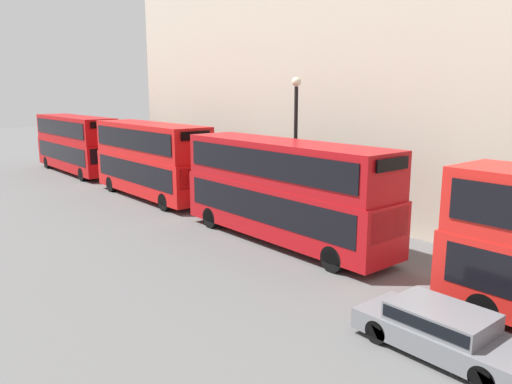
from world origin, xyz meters
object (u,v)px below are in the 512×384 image
(bus_second_in_queue, at_px, (283,187))
(car_hatchback, at_px, (443,329))
(bus_third_in_queue, at_px, (151,157))
(bus_trailing, at_px, (76,142))

(bus_second_in_queue, distance_m, car_hatchback, 10.32)
(bus_third_in_queue, xyz_separation_m, car_hatchback, (-3.40, -21.50, -1.87))
(bus_trailing, bearing_deg, bus_third_in_queue, -90.00)
(bus_third_in_queue, bearing_deg, car_hatchback, -98.99)
(bus_second_in_queue, bearing_deg, car_hatchback, -109.54)
(bus_third_in_queue, height_order, car_hatchback, bus_third_in_queue)
(bus_second_in_queue, distance_m, bus_third_in_queue, 11.92)
(bus_second_in_queue, bearing_deg, bus_third_in_queue, 90.00)
(bus_trailing, xyz_separation_m, car_hatchback, (-3.40, -34.04, -1.84))
(car_hatchback, bearing_deg, bus_trailing, 84.30)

